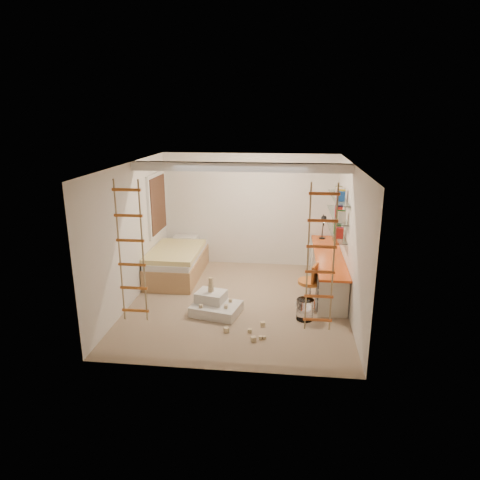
# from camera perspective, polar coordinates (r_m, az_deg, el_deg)

# --- Properties ---
(floor) EXTENTS (4.50, 4.50, 0.00)m
(floor) POSITION_cam_1_polar(r_m,az_deg,el_deg) (8.20, -0.24, -8.32)
(floor) COLOR #958160
(floor) RESTS_ON ground
(ceiling_beam) EXTENTS (4.00, 0.18, 0.16)m
(ceiling_beam) POSITION_cam_1_polar(r_m,az_deg,el_deg) (7.80, 0.00, 9.70)
(ceiling_beam) COLOR white
(ceiling_beam) RESTS_ON ceiling
(window_frame) EXTENTS (0.06, 1.15, 1.35)m
(window_frame) POSITION_cam_1_polar(r_m,az_deg,el_deg) (9.53, -11.06, 4.72)
(window_frame) COLOR white
(window_frame) RESTS_ON wall_left
(window_blind) EXTENTS (0.02, 1.00, 1.20)m
(window_blind) POSITION_cam_1_polar(r_m,az_deg,el_deg) (9.52, -10.83, 4.72)
(window_blind) COLOR #4C2D1E
(window_blind) RESTS_ON window_frame
(rope_ladder_left) EXTENTS (0.41, 0.04, 2.13)m
(rope_ladder_left) POSITION_cam_1_polar(r_m,az_deg,el_deg) (6.36, -14.31, -1.65)
(rope_ladder_left) COLOR #CA6B22
(rope_ladder_left) RESTS_ON ceiling
(rope_ladder_right) EXTENTS (0.41, 0.04, 2.13)m
(rope_ladder_right) POSITION_cam_1_polar(r_m,az_deg,el_deg) (5.98, 10.71, -2.58)
(rope_ladder_right) COLOR #C64F21
(rope_ladder_right) RESTS_ON ceiling
(waste_bin) EXTENTS (0.30, 0.30, 0.37)m
(waste_bin) POSITION_cam_1_polar(r_m,az_deg,el_deg) (7.58, 8.64, -9.14)
(waste_bin) COLOR white
(waste_bin) RESTS_ON floor
(desk) EXTENTS (0.56, 2.80, 0.75)m
(desk) POSITION_cam_1_polar(r_m,az_deg,el_deg) (8.84, 11.58, -3.97)
(desk) COLOR #E8581B
(desk) RESTS_ON floor
(shelves) EXTENTS (0.25, 1.80, 0.71)m
(shelves) POSITION_cam_1_polar(r_m,az_deg,el_deg) (8.80, 12.84, 3.32)
(shelves) COLOR white
(shelves) RESTS_ON wall_right
(bed) EXTENTS (1.02, 2.00, 0.69)m
(bed) POSITION_cam_1_polar(r_m,az_deg,el_deg) (9.46, -8.31, -2.91)
(bed) COLOR #AD7F51
(bed) RESTS_ON floor
(task_lamp) EXTENTS (0.14, 0.36, 0.57)m
(task_lamp) POSITION_cam_1_polar(r_m,az_deg,el_deg) (9.53, 11.08, 2.17)
(task_lamp) COLOR black
(task_lamp) RESTS_ON desk
(swivel_chair) EXTENTS (0.63, 0.63, 0.84)m
(swivel_chair) POSITION_cam_1_polar(r_m,az_deg,el_deg) (8.02, 9.31, -6.72)
(swivel_chair) COLOR orange
(swivel_chair) RESTS_ON floor
(play_platform) EXTENTS (0.94, 0.81, 0.36)m
(play_platform) POSITION_cam_1_polar(r_m,az_deg,el_deg) (7.77, -3.38, -8.67)
(play_platform) COLOR silver
(play_platform) RESTS_ON floor
(toy_blocks) EXTENTS (1.21, 1.10, 0.63)m
(toy_blocks) POSITION_cam_1_polar(r_m,az_deg,el_deg) (7.36, -0.97, -9.57)
(toy_blocks) COLOR #CCB284
(toy_blocks) RESTS_ON floor
(books) EXTENTS (0.14, 0.64, 0.92)m
(books) POSITION_cam_1_polar(r_m,az_deg,el_deg) (8.77, 12.88, 4.06)
(books) COLOR red
(books) RESTS_ON shelves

